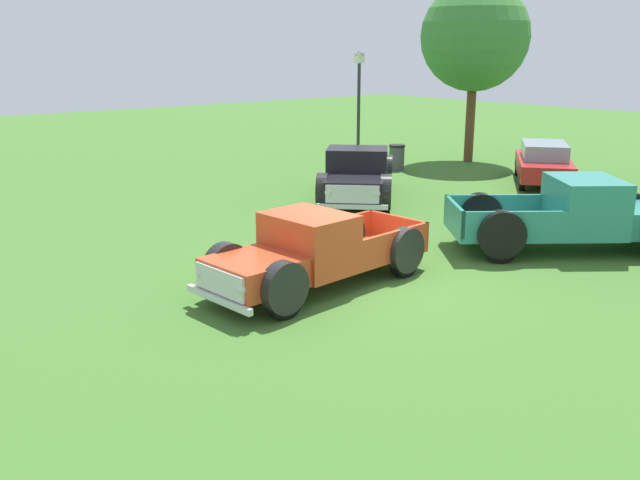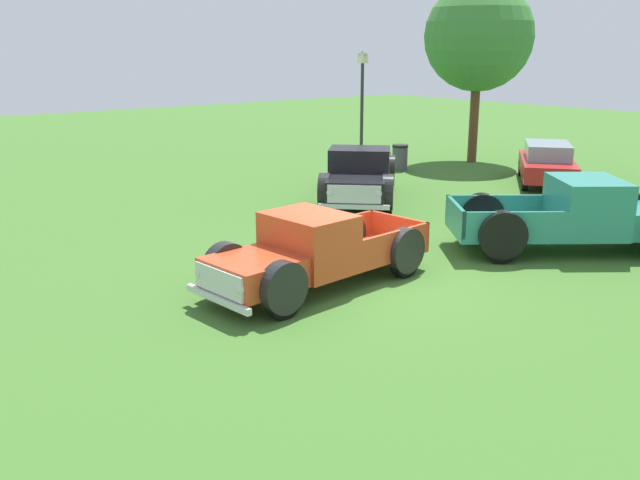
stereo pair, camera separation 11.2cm
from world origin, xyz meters
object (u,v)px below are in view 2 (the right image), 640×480
object	(u,v)px
oak_tree_east	(479,37)
pickup_truck_behind_left	(359,177)
pickup_truck_foreground	(307,254)
lamp_post_near	(362,108)
pickup_truck_behind_right	(588,217)
sedan_distant_a	(547,163)
trash_can	(400,157)

from	to	relation	value
oak_tree_east	pickup_truck_behind_left	bearing A→B (deg)	-72.10
pickup_truck_foreground	lamp_post_near	xyz separation A→B (m)	(-9.58, 10.05, 1.55)
lamp_post_near	oak_tree_east	bearing A→B (deg)	68.96
lamp_post_near	oak_tree_east	distance (m)	5.38
pickup_truck_foreground	pickup_truck_behind_right	distance (m)	6.74
sedan_distant_a	oak_tree_east	distance (m)	6.36
pickup_truck_foreground	pickup_truck_behind_left	xyz separation A→B (m)	(-5.12, 5.93, 0.06)
lamp_post_near	trash_can	bearing A→B (deg)	30.17
pickup_truck_foreground	pickup_truck_behind_left	distance (m)	7.83
pickup_truck_foreground	trash_can	bearing A→B (deg)	127.46
pickup_truck_behind_left	pickup_truck_behind_right	xyz separation A→B (m)	(7.00, 0.54, 0.02)
pickup_truck_foreground	sedan_distant_a	bearing A→B (deg)	104.67
pickup_truck_behind_right	oak_tree_east	bearing A→B (deg)	140.65
pickup_truck_behind_left	pickup_truck_behind_right	size ratio (longest dim) A/B	0.93
trash_can	pickup_truck_behind_left	bearing A→B (deg)	-57.10
pickup_truck_behind_left	trash_can	bearing A→B (deg)	122.90
pickup_truck_behind_right	lamp_post_near	xyz separation A→B (m)	(-11.46, 3.58, 1.47)
trash_can	oak_tree_east	size ratio (longest dim) A/B	0.14
pickup_truck_foreground	lamp_post_near	bearing A→B (deg)	133.64
sedan_distant_a	oak_tree_east	xyz separation A→B (m)	(-4.55, 1.73, 4.10)
pickup_truck_foreground	oak_tree_east	xyz separation A→B (m)	(-7.88, 14.47, 4.11)
lamp_post_near	oak_tree_east	size ratio (longest dim) A/B	0.62
trash_can	oak_tree_east	bearing A→B (deg)	83.82
pickup_truck_behind_right	sedan_distant_a	xyz separation A→B (m)	(-5.22, 6.28, -0.07)
pickup_truck_behind_right	lamp_post_near	world-z (taller)	lamp_post_near
pickup_truck_foreground	sedan_distant_a	distance (m)	13.18
pickup_truck_behind_left	sedan_distant_a	size ratio (longest dim) A/B	1.19
pickup_truck_behind_left	pickup_truck_behind_right	bearing A→B (deg)	4.42
pickup_truck_behind_left	pickup_truck_foreground	bearing A→B (deg)	-49.17
pickup_truck_foreground	sedan_distant_a	world-z (taller)	pickup_truck_foreground
pickup_truck_behind_left	lamp_post_near	xyz separation A→B (m)	(-4.46, 4.12, 1.49)
trash_can	oak_tree_east	distance (m)	5.68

